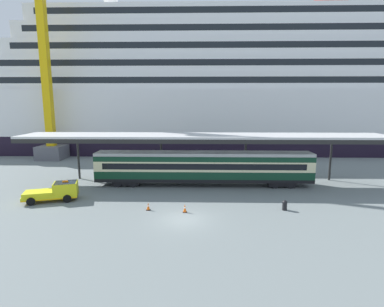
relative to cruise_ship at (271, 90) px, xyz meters
name	(u,v)px	position (x,y,z in m)	size (l,w,h in m)	color
ground_plane	(183,220)	(-17.38, -44.38, -12.75)	(400.00, 400.00, 0.00)	slate
cruise_ship	(271,90)	(0.00, 0.00, 0.00)	(125.89, 28.41, 36.64)	black
platform_canopy	(204,137)	(-15.49, -33.02, -6.82)	(43.83, 5.57, 6.16)	silver
train_carriage	(204,167)	(-15.49, -33.42, -10.43)	(25.92, 2.81, 4.11)	black
service_truck	(56,191)	(-30.74, -39.54, -11.76)	(5.56, 3.44, 2.02)	yellow
traffic_cone_near	(148,206)	(-20.80, -42.12, -12.38)	(0.36, 0.36, 0.73)	black
traffic_cone_mid	(185,208)	(-17.33, -42.61, -12.36)	(0.36, 0.36, 0.79)	black
dockside_crane	(50,66)	(-41.52, -16.72, 3.44)	(15.91, 4.40, 53.02)	#595960
quay_bollard	(285,205)	(-7.97, -41.80, -12.23)	(0.48, 0.48, 0.96)	black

